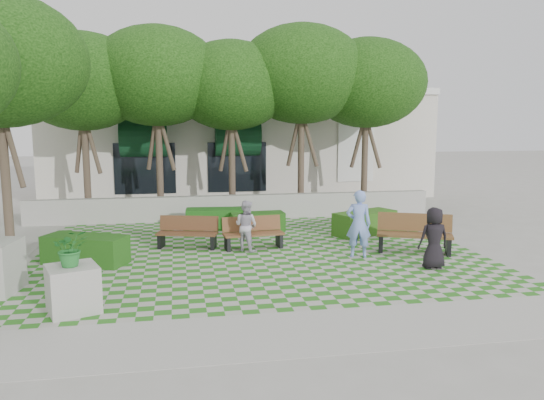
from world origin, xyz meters
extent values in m
plane|color=gray|center=(0.00, 0.00, 0.00)|extent=(90.00, 90.00, 0.00)
plane|color=#2B721E|center=(0.00, 1.00, 0.01)|extent=(12.00, 12.00, 0.00)
cube|color=#9E9B93|center=(0.00, -4.70, 0.01)|extent=(16.00, 2.00, 0.01)
cube|color=#9E9B93|center=(0.00, 6.20, 0.45)|extent=(15.00, 0.36, 0.90)
cube|color=brown|center=(4.29, 0.20, 0.51)|extent=(2.12, 1.37, 0.07)
cube|color=brown|center=(4.40, 0.47, 0.81)|extent=(1.93, 0.93, 0.51)
cube|color=black|center=(3.45, 0.56, 0.25)|extent=(0.33, 0.56, 0.50)
cube|color=black|center=(5.12, -0.15, 0.25)|extent=(0.33, 0.56, 0.50)
cube|color=brown|center=(-0.04, 1.49, 0.43)|extent=(1.77, 0.70, 0.06)
cube|color=brown|center=(-0.06, 1.74, 0.69)|extent=(1.73, 0.30, 0.43)
cube|color=black|center=(-0.80, 1.41, 0.21)|extent=(0.14, 0.49, 0.42)
cube|color=black|center=(0.73, 1.56, 0.21)|extent=(0.14, 0.49, 0.42)
cube|color=#4F2F1B|center=(-1.92, 1.88, 0.43)|extent=(1.81, 0.97, 0.06)
cube|color=#4F2F1B|center=(-1.85, 2.12, 0.69)|extent=(1.70, 0.58, 0.43)
cube|color=black|center=(-2.65, 2.09, 0.21)|extent=(0.22, 0.49, 0.42)
cube|color=black|center=(-1.18, 1.68, 0.21)|extent=(0.22, 0.49, 0.42)
cube|color=#244E14|center=(3.78, 2.77, 0.37)|extent=(2.28, 1.66, 0.74)
cube|color=#1A4913|center=(0.45, 3.94, 0.31)|extent=(1.79, 0.78, 0.62)
cube|color=#174C14|center=(-0.91, 4.59, 0.34)|extent=(2.01, 0.93, 0.68)
cube|color=#1A4612|center=(-4.52, 0.65, 0.37)|extent=(2.27, 1.65, 0.74)
cube|color=#9E9B93|center=(-4.19, -2.90, 0.45)|extent=(1.16, 1.16, 0.90)
imported|color=#24742D|center=(-4.19, -2.90, 1.25)|extent=(0.78, 0.73, 0.70)
imported|color=#7D98E5|center=(2.59, 0.03, 0.91)|extent=(0.76, 0.59, 1.83)
imported|color=black|center=(4.07, -1.32, 0.77)|extent=(0.76, 0.50, 1.54)
imported|color=#BCB4C6|center=(-0.28, 1.29, 0.72)|extent=(0.88, 0.87, 1.44)
cylinder|color=#47382B|center=(-5.50, 7.60, 1.82)|extent=(0.26, 0.26, 3.64)
ellipsoid|color=#1E4C11|center=(-5.50, 7.60, 5.07)|extent=(4.80, 4.80, 3.60)
cylinder|color=#47382B|center=(-2.80, 7.60, 1.90)|extent=(0.26, 0.26, 3.81)
ellipsoid|color=#1E4C11|center=(-2.80, 7.60, 5.30)|extent=(5.00, 5.00, 3.75)
cylinder|color=#47382B|center=(0.00, 7.60, 1.79)|extent=(0.26, 0.26, 3.58)
ellipsoid|color=#1E4C11|center=(0.00, 7.60, 4.99)|extent=(4.60, 4.60, 3.45)
cylinder|color=#47382B|center=(2.80, 7.60, 1.96)|extent=(0.26, 0.26, 3.92)
ellipsoid|color=#1E4C11|center=(2.80, 7.60, 5.46)|extent=(5.20, 5.20, 3.90)
cylinder|color=#47382B|center=(5.50, 7.60, 1.85)|extent=(0.26, 0.26, 3.70)
ellipsoid|color=#1E4C11|center=(5.50, 7.60, 5.15)|extent=(4.80, 4.80, 3.60)
cylinder|color=#47382B|center=(-7.00, 3.00, 1.90)|extent=(0.26, 0.26, 3.81)
cube|color=beige|center=(1.00, 14.20, 2.50)|extent=(18.00, 8.00, 5.00)
cube|color=white|center=(1.00, 10.20, 5.00)|extent=(18.00, 0.30, 0.30)
cube|color=black|center=(6.00, 10.18, 2.20)|extent=(1.40, 0.10, 2.40)
cylinder|color=#0F3A1E|center=(-3.50, 10.18, 3.00)|extent=(3.00, 1.80, 1.80)
cube|color=black|center=(-3.50, 10.18, 1.60)|extent=(2.60, 0.08, 2.20)
cylinder|color=#0F3A1E|center=(0.50, 10.18, 3.00)|extent=(3.00, 1.80, 1.80)
cube|color=black|center=(0.50, 10.18, 1.60)|extent=(2.60, 0.08, 2.20)
camera|label=1|loc=(-2.18, -13.23, 3.65)|focal=35.00mm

